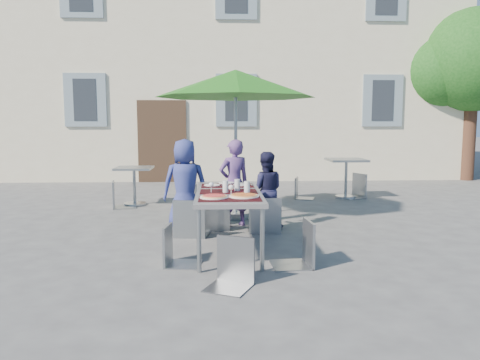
{
  "coord_description": "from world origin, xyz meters",
  "views": [
    {
      "loc": [
        -0.55,
        -5.23,
        1.61
      ],
      "look_at": [
        -0.21,
        1.43,
        0.79
      ],
      "focal_mm": 35.0,
      "sensor_mm": 36.0,
      "label": 1
    }
  ],
  "objects": [
    {
      "name": "chair_4",
      "position": [
        0.39,
        -0.14,
        0.57
      ],
      "size": [
        0.47,
        0.46,
        0.97
      ],
      "color": "gray",
      "rests_on": "ground"
    },
    {
      "name": "pizza_near_left",
      "position": [
        -0.57,
        0.03,
        0.77
      ],
      "size": [
        0.33,
        0.33,
        0.03
      ],
      "color": "white",
      "rests_on": "dining_table"
    },
    {
      "name": "dining_table",
      "position": [
        -0.4,
        0.53,
        0.7
      ],
      "size": [
        0.8,
        1.85,
        0.76
      ],
      "color": "#48474C",
      "rests_on": "ground"
    },
    {
      "name": "chair_0",
      "position": [
        -0.91,
        1.26,
        0.6
      ],
      "size": [
        0.52,
        0.53,
        1.03
      ],
      "color": "gray",
      "rests_on": "ground"
    },
    {
      "name": "child_2",
      "position": [
        0.19,
        1.75,
        0.59
      ],
      "size": [
        0.59,
        0.36,
        1.17
      ],
      "primitive_type": "imported",
      "rotation": [
        0.0,
        0.0,
        3.09
      ],
      "color": "#1C1C3D",
      "rests_on": "ground"
    },
    {
      "name": "bg_chair_l_0",
      "position": [
        -2.39,
        3.63,
        0.56
      ],
      "size": [
        0.5,
        0.5,
        0.96
      ],
      "color": "gray",
      "rests_on": "ground"
    },
    {
      "name": "pizza_near_right",
      "position": [
        -0.23,
        0.08,
        0.77
      ],
      "size": [
        0.35,
        0.35,
        0.03
      ],
      "color": "white",
      "rests_on": "dining_table"
    },
    {
      "name": "chair_1",
      "position": [
        -0.56,
        1.67,
        0.56
      ],
      "size": [
        0.43,
        0.43,
        0.95
      ],
      "color": "gray",
      "rests_on": "ground"
    },
    {
      "name": "chair_3",
      "position": [
        -1.01,
        -0.05,
        0.5
      ],
      "size": [
        0.43,
        0.43,
        0.86
      ],
      "color": "gray",
      "rests_on": "ground"
    },
    {
      "name": "bg_chair_r_1",
      "position": [
        2.44,
        4.55,
        0.58
      ],
      "size": [
        0.58,
        0.58,
        0.99
      ],
      "color": "#91979C",
      "rests_on": "ground"
    },
    {
      "name": "bg_chair_l_1",
      "position": [
        1.24,
        4.51,
        0.5
      ],
      "size": [
        0.48,
        0.48,
        0.86
      ],
      "color": "gray",
      "rests_on": "ground"
    },
    {
      "name": "cafe_table_0",
      "position": [
        -2.15,
        3.91,
        0.51
      ],
      "size": [
        0.7,
        0.7,
        0.74
      ],
      "color": "#B2B5BA",
      "rests_on": "ground"
    },
    {
      "name": "chair_5",
      "position": [
        -0.4,
        -0.76,
        0.53
      ],
      "size": [
        0.53,
        0.53,
        0.9
      ],
      "color": "gray",
      "rests_on": "ground"
    },
    {
      "name": "chair_2",
      "position": [
        0.17,
        1.47,
        0.59
      ],
      "size": [
        0.45,
        0.45,
        1.0
      ],
      "color": "gray",
      "rests_on": "ground"
    },
    {
      "name": "bg_chair_r_0",
      "position": [
        -1.08,
        3.68,
        0.49
      ],
      "size": [
        0.49,
        0.49,
        0.85
      ],
      "color": "gray",
      "rests_on": "ground"
    },
    {
      "name": "child_1",
      "position": [
        -0.27,
        1.93,
        0.67
      ],
      "size": [
        0.57,
        0.48,
        1.35
      ],
      "primitive_type": "imported",
      "rotation": [
        0.0,
        0.0,
        3.5
      ],
      "color": "#5E3E80",
      "rests_on": "ground"
    },
    {
      "name": "tree",
      "position": [
        6.55,
        7.54,
        3.25
      ],
      "size": [
        3.6,
        3.0,
        4.7
      ],
      "color": "#44291D",
      "rests_on": "ground"
    },
    {
      "name": "ground",
      "position": [
        0.0,
        0.0,
        0.0
      ],
      "size": [
        90.0,
        90.0,
        0.0
      ],
      "primitive_type": "plane",
      "color": "#474749",
      "rests_on": "ground"
    },
    {
      "name": "child_0",
      "position": [
        -1.01,
        1.73,
        0.68
      ],
      "size": [
        0.68,
        0.46,
        1.37
      ],
      "primitive_type": "imported",
      "rotation": [
        0.0,
        0.0,
        3.18
      ],
      "color": "navy",
      "rests_on": "ground"
    },
    {
      "name": "glassware",
      "position": [
        -0.34,
        0.43,
        0.83
      ],
      "size": [
        0.5,
        0.44,
        0.15
      ],
      "color": "silver",
      "rests_on": "dining_table"
    },
    {
      "name": "patio_umbrella",
      "position": [
        -0.22,
        2.58,
        2.23
      ],
      "size": [
        2.67,
        2.67,
        2.47
      ],
      "color": "#B2B5BA",
      "rests_on": "ground"
    },
    {
      "name": "building",
      "position": [
        -0.0,
        11.5,
        4.85
      ],
      "size": [
        13.6,
        8.2,
        11.1
      ],
      "color": "beige",
      "rests_on": "ground"
    },
    {
      "name": "cafe_table_1",
      "position": [
        2.22,
        4.55,
        0.61
      ],
      "size": [
        0.78,
        0.78,
        0.84
      ],
      "color": "#B2B5BA",
      "rests_on": "ground"
    },
    {
      "name": "place_settings",
      "position": [
        -0.4,
        1.17,
        0.76
      ],
      "size": [
        0.66,
        0.46,
        0.01
      ],
      "color": "white",
      "rests_on": "dining_table"
    }
  ]
}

